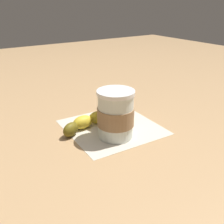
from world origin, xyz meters
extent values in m
plane|color=tan|center=(0.00, 0.00, 0.00)|extent=(3.00, 3.00, 0.00)
cube|color=beige|center=(0.00, 0.00, 0.00)|extent=(0.26, 0.26, 0.00)
cylinder|color=silver|center=(-0.05, 0.02, 0.06)|extent=(0.09, 0.09, 0.12)
cylinder|color=white|center=(-0.05, 0.02, 0.12)|extent=(0.10, 0.10, 0.01)
cylinder|color=#997551|center=(-0.05, 0.02, 0.06)|extent=(0.10, 0.10, 0.05)
cylinder|color=beige|center=(0.02, -0.02, 0.02)|extent=(0.08, 0.08, 0.04)
ellipsoid|color=brown|center=(0.02, -0.02, 0.07)|extent=(0.10, 0.10, 0.07)
ellipsoid|color=yellow|center=(0.04, 0.02, 0.02)|extent=(0.04, 0.06, 0.04)
ellipsoid|color=yellow|center=(0.04, 0.07, 0.02)|extent=(0.04, 0.06, 0.04)
ellipsoid|color=brown|center=(0.02, 0.12, 0.02)|extent=(0.05, 0.06, 0.04)
camera|label=1|loc=(-0.56, 0.37, 0.34)|focal=42.00mm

